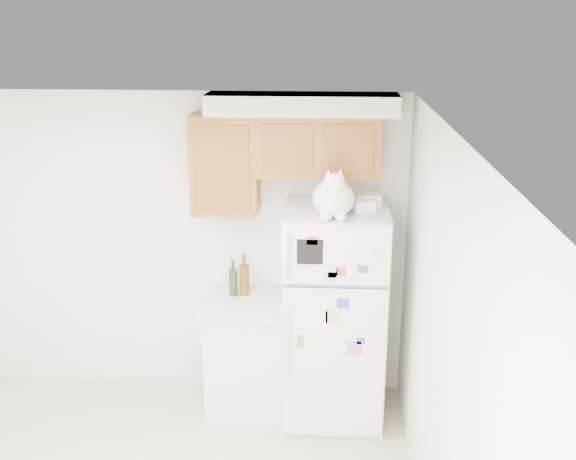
# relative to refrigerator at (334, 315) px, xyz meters

# --- Properties ---
(room_shell) EXTENTS (3.84, 4.04, 2.52)m
(room_shell) POSITION_rel_refrigerator_xyz_m (-1.22, -1.36, 0.82)
(room_shell) COLOR silver
(room_shell) RESTS_ON ground_plane
(refrigerator) EXTENTS (0.76, 0.78, 1.70)m
(refrigerator) POSITION_rel_refrigerator_xyz_m (0.00, 0.00, 0.00)
(refrigerator) COLOR white
(refrigerator) RESTS_ON ground_plane
(base_counter) EXTENTS (0.64, 0.64, 0.92)m
(base_counter) POSITION_rel_refrigerator_xyz_m (-0.69, 0.07, -0.39)
(base_counter) COLOR white
(base_counter) RESTS_ON ground_plane
(cat) EXTENTS (0.37, 0.54, 0.38)m
(cat) POSITION_rel_refrigerator_xyz_m (-0.02, -0.18, 0.99)
(cat) COLOR white
(cat) RESTS_ON refrigerator
(storage_box_back) EXTENTS (0.20, 0.16, 0.10)m
(storage_box_back) POSITION_rel_refrigerator_xyz_m (0.22, 0.05, 0.90)
(storage_box_back) COLOR white
(storage_box_back) RESTS_ON refrigerator
(storage_box_front) EXTENTS (0.18, 0.15, 0.09)m
(storage_box_front) POSITION_rel_refrigerator_xyz_m (0.19, -0.06, 0.89)
(storage_box_front) COLOR white
(storage_box_front) RESTS_ON refrigerator
(bottle_green) EXTENTS (0.07, 0.07, 0.29)m
(bottle_green) POSITION_rel_refrigerator_xyz_m (-0.80, 0.19, 0.22)
(bottle_green) COLOR #19381E
(bottle_green) RESTS_ON base_counter
(bottle_amber) EXTENTS (0.08, 0.08, 0.34)m
(bottle_amber) POSITION_rel_refrigerator_xyz_m (-0.71, 0.20, 0.24)
(bottle_amber) COLOR #593814
(bottle_amber) RESTS_ON base_counter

